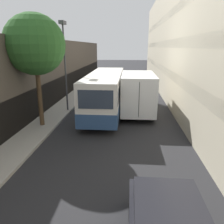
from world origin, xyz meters
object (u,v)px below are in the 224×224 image
(street_tree_left, at_px, (35,45))
(street_lamp, at_px, (64,50))
(bus, at_px, (105,92))
(box_truck, at_px, (137,91))
(panel_van, at_px, (104,79))

(street_tree_left, bearing_deg, street_lamp, 79.01)
(bus, bearing_deg, box_truck, 11.56)
(bus, distance_m, street_lamp, 4.39)
(panel_van, height_order, street_tree_left, street_tree_left)
(box_truck, bearing_deg, panel_van, 109.79)
(bus, bearing_deg, panel_van, 97.30)
(bus, relative_size, street_lamp, 1.49)
(bus, distance_m, street_tree_left, 6.24)
(box_truck, height_order, street_lamp, street_lamp)
(bus, height_order, panel_van, bus)
(bus, height_order, street_lamp, street_lamp)
(street_lamp, height_order, street_tree_left, street_tree_left)
(panel_van, height_order, street_lamp, street_lamp)
(box_truck, distance_m, street_tree_left, 8.21)
(street_lamp, bearing_deg, box_truck, 5.38)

